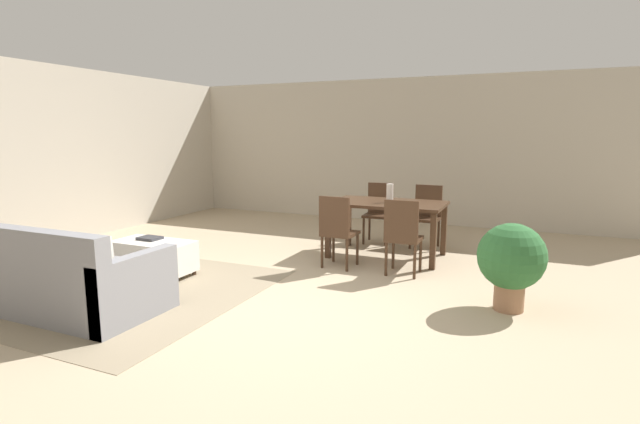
{
  "coord_description": "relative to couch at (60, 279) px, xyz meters",
  "views": [
    {
      "loc": [
        2.13,
        -3.97,
        1.68
      ],
      "look_at": [
        -0.28,
        1.51,
        0.69
      ],
      "focal_mm": 26.79,
      "sensor_mm": 36.0,
      "label": 1
    }
  ],
  "objects": [
    {
      "name": "area_rug",
      "position": [
        0.01,
        0.64,
        -0.29
      ],
      "size": [
        3.0,
        2.8,
        0.01
      ],
      "primitive_type": "cube",
      "color": "gray",
      "rests_on": "ground_plane"
    },
    {
      "name": "couch",
      "position": [
        0.0,
        0.0,
        0.0
      ],
      "size": [
        1.98,
        0.94,
        0.86
      ],
      "color": "gray",
      "rests_on": "ground_plane"
    },
    {
      "name": "dining_table",
      "position": [
        2.32,
        3.21,
        0.37
      ],
      "size": [
        1.53,
        0.91,
        0.76
      ],
      "color": "#422B1C",
      "rests_on": "ground_plane"
    },
    {
      "name": "ottoman_table",
      "position": [
        0.02,
        1.23,
        -0.05
      ],
      "size": [
        0.96,
        0.49,
        0.42
      ],
      "color": "silver",
      "rests_on": "ground_plane"
    },
    {
      "name": "potted_plant",
      "position": [
        3.96,
        1.71,
        0.21
      ],
      "size": [
        0.63,
        0.63,
        0.85
      ],
      "color": "#996B4C",
      "rests_on": "ground_plane"
    },
    {
      "name": "book_on_ottoman",
      "position": [
        -0.07,
        1.28,
        0.14
      ],
      "size": [
        0.27,
        0.21,
        0.03
      ],
      "primitive_type": "cube",
      "rotation": [
        0.0,
        0.0,
        -0.03
      ],
      "color": "#333338",
      "rests_on": "ottoman_table"
    },
    {
      "name": "dining_chair_far_left",
      "position": [
        1.96,
        4.03,
        0.23
      ],
      "size": [
        0.42,
        0.42,
        0.92
      ],
      "color": "#422B1C",
      "rests_on": "ground_plane"
    },
    {
      "name": "vase_centerpiece",
      "position": [
        2.36,
        3.18,
        0.59
      ],
      "size": [
        0.09,
        0.09,
        0.25
      ],
      "primitive_type": "cylinder",
      "color": "silver",
      "rests_on": "dining_table"
    },
    {
      "name": "ground_plane",
      "position": [
        1.93,
        0.94,
        -0.29
      ],
      "size": [
        10.8,
        10.8,
        0.0
      ],
      "primitive_type": "plane",
      "color": "tan"
    },
    {
      "name": "dining_chair_far_right",
      "position": [
        2.7,
        4.02,
        0.23
      ],
      "size": [
        0.42,
        0.42,
        0.92
      ],
      "color": "#422B1C",
      "rests_on": "ground_plane"
    },
    {
      "name": "dining_chair_near_right",
      "position": [
        2.74,
        2.4,
        0.23
      ],
      "size": [
        0.41,
        0.41,
        0.92
      ],
      "color": "#422B1C",
      "rests_on": "ground_plane"
    },
    {
      "name": "wall_left",
      "position": [
        -2.57,
        1.44,
        1.06
      ],
      "size": [
        0.12,
        11.0,
        2.7
      ],
      "primitive_type": "cube",
      "color": "#BCB2A0",
      "rests_on": "ground_plane"
    },
    {
      "name": "wall_back",
      "position": [
        1.93,
        5.94,
        1.06
      ],
      "size": [
        9.0,
        0.12,
        2.7
      ],
      "primitive_type": "cube",
      "color": "#BCB2A0",
      "rests_on": "ground_plane"
    },
    {
      "name": "dining_chair_near_left",
      "position": [
        1.92,
        2.39,
        0.23
      ],
      "size": [
        0.42,
        0.42,
        0.92
      ],
      "color": "#422B1C",
      "rests_on": "ground_plane"
    }
  ]
}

